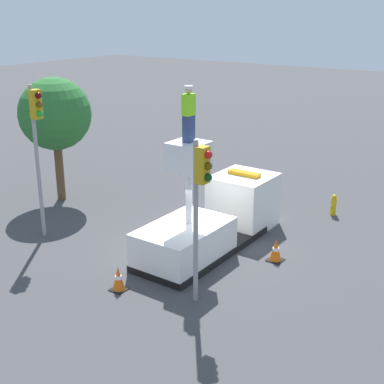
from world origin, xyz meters
The scene contains 9 objects.
ground_plane centered at (0.00, 0.00, 0.00)m, with size 120.00×120.00×0.00m, color #424244.
bucket_truck centered at (0.67, 0.00, 0.91)m, with size 6.61×2.15×4.06m.
worker centered at (-0.82, 0.00, 4.94)m, with size 0.40×0.26×1.75m.
traffic_light_pole centered at (-2.86, -1.84, 3.38)m, with size 0.34×0.57×4.76m.
traffic_light_across centered at (-2.30, 5.44, 3.93)m, with size 0.34×0.57×5.57m.
fire_hydrant centered at (5.92, -2.42, 0.43)m, with size 0.47×0.23×0.88m.
traffic_cone_rear centered at (-3.72, 0.52, 0.37)m, with size 0.46×0.46×0.77m.
traffic_cone_curbside centered at (0.78, -2.41, 0.36)m, with size 0.51×0.51×0.76m.
tree_right_bg centered at (0.81, 8.12, 3.79)m, with size 3.07×3.07×5.35m.
Camera 1 is at (-14.05, -9.51, 8.02)m, focal length 50.00 mm.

